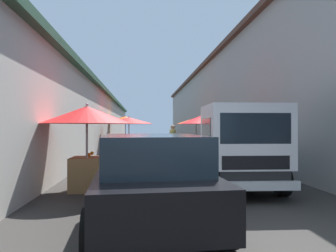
% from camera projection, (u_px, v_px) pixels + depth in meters
% --- Properties ---
extents(ground, '(90.00, 90.00, 0.00)m').
position_uv_depth(ground, '(161.00, 156.00, 16.99)').
color(ground, '#33302D').
extents(building_left_whitewash, '(49.80, 7.50, 3.97)m').
position_uv_depth(building_left_whitewash, '(45.00, 120.00, 18.65)').
color(building_left_whitewash, beige).
rests_on(building_left_whitewash, ground).
extents(building_right_concrete, '(49.80, 7.50, 6.16)m').
position_uv_depth(building_right_concrete, '(265.00, 104.00, 19.84)').
color(building_right_concrete, gray).
rests_on(building_right_concrete, ground).
extents(fruit_stall_far_left, '(2.61, 2.61, 2.30)m').
position_uv_depth(fruit_stall_far_left, '(196.00, 124.00, 20.04)').
color(fruit_stall_far_left, '#9E9EA3').
rests_on(fruit_stall_far_left, ground).
extents(fruit_stall_near_left, '(2.12, 2.12, 2.19)m').
position_uv_depth(fruit_stall_near_left, '(209.00, 126.00, 11.26)').
color(fruit_stall_near_left, '#9E9EA3').
rests_on(fruit_stall_near_left, ground).
extents(fruit_stall_mid_lane, '(2.63, 2.63, 2.47)m').
position_uv_depth(fruit_stall_mid_lane, '(125.00, 122.00, 22.46)').
color(fruit_stall_mid_lane, '#9E9EA3').
rests_on(fruit_stall_mid_lane, ground).
extents(fruit_stall_near_right, '(2.22, 2.22, 2.18)m').
position_uv_depth(fruit_stall_near_right, '(87.00, 126.00, 7.55)').
color(fruit_stall_near_right, '#9E9EA3').
rests_on(fruit_stall_near_right, ground).
extents(fruit_stall_far_right, '(2.89, 2.89, 2.25)m').
position_uv_depth(fruit_stall_far_right, '(129.00, 123.00, 18.22)').
color(fruit_stall_far_right, '#9E9EA3').
rests_on(fruit_stall_far_right, ground).
extents(hatchback_car, '(4.02, 2.14, 1.45)m').
position_uv_depth(hatchback_car, '(151.00, 177.00, 5.11)').
color(hatchback_car, black).
rests_on(hatchback_car, ground).
extents(delivery_truck, '(4.97, 2.08, 2.08)m').
position_uv_depth(delivery_truck, '(236.00, 149.00, 7.63)').
color(delivery_truck, black).
rests_on(delivery_truck, ground).
extents(vendor_by_crates, '(0.63, 0.36, 1.70)m').
position_uv_depth(vendor_by_crates, '(173.00, 139.00, 15.40)').
color(vendor_by_crates, navy).
rests_on(vendor_by_crates, ground).
extents(parked_scooter, '(1.69, 0.43, 1.14)m').
position_uv_depth(parked_scooter, '(203.00, 153.00, 13.24)').
color(parked_scooter, black).
rests_on(parked_scooter, ground).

